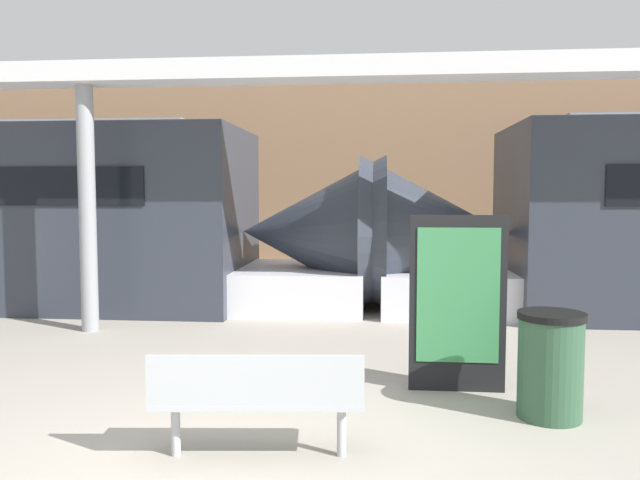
% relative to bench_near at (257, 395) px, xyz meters
% --- Properties ---
extents(station_wall, '(56.00, 0.20, 5.00)m').
position_rel_bench_near_xyz_m(station_wall, '(-0.26, 11.09, 2.00)').
color(station_wall, '#937051').
rests_on(station_wall, ground_plane).
extents(bench_near, '(1.60, 0.58, 0.82)m').
position_rel_bench_near_xyz_m(bench_near, '(0.00, 0.00, 0.00)').
color(bench_near, '#ADB2B7').
rests_on(bench_near, ground_plane).
extents(trash_bin, '(0.58, 0.58, 0.94)m').
position_rel_bench_near_xyz_m(trash_bin, '(2.40, 1.11, -0.02)').
color(trash_bin, '#2D5138').
rests_on(trash_bin, ground_plane).
extents(poster_board, '(0.95, 0.07, 1.77)m').
position_rel_bench_near_xyz_m(poster_board, '(1.67, 1.80, 0.40)').
color(poster_board, black).
rests_on(poster_board, ground_plane).
extents(support_column_near, '(0.24, 0.24, 3.51)m').
position_rel_bench_near_xyz_m(support_column_near, '(-3.26, 4.11, 1.26)').
color(support_column_near, gray).
rests_on(support_column_near, ground_plane).
extents(canopy_beam, '(28.00, 0.60, 0.28)m').
position_rel_bench_near_xyz_m(canopy_beam, '(-3.26, 4.11, 3.15)').
color(canopy_beam, silver).
rests_on(canopy_beam, support_column_near).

